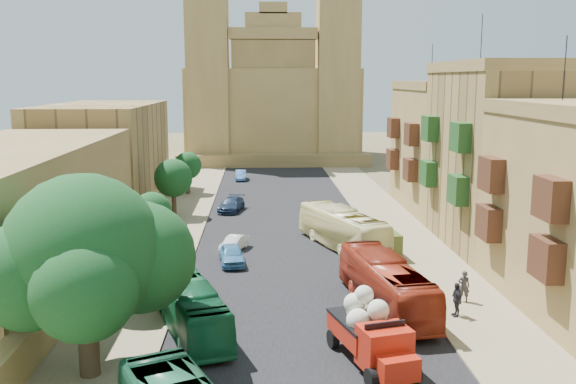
{
  "coord_description": "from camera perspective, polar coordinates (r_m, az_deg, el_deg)",
  "views": [
    {
      "loc": [
        -2.22,
        -22.05,
        12.5
      ],
      "look_at": [
        0.0,
        26.0,
        4.0
      ],
      "focal_mm": 40.0,
      "sensor_mm": 36.0,
      "label": 1
    }
  ],
  "objects": [
    {
      "name": "car_dkblue",
      "position": [
        61.52,
        -5.05,
        -1.12
      ],
      "size": [
        2.78,
        4.83,
        1.32
      ],
      "primitive_type": "imported",
      "rotation": [
        0.0,
        0.0,
        -0.22
      ],
      "color": "#172845",
      "rests_on": "ground"
    },
    {
      "name": "kerb_east",
      "position": [
        54.31,
        7.21,
        -3.3
      ],
      "size": [
        0.25,
        140.0,
        0.12
      ],
      "primitive_type": "cube",
      "color": "#837456",
      "rests_on": "ground"
    },
    {
      "name": "car_white_a",
      "position": [
        47.62,
        -4.81,
        -4.57
      ],
      "size": [
        2.28,
        3.44,
        1.07
      ],
      "primitive_type": "imported",
      "rotation": [
        0.0,
        0.0,
        -0.39
      ],
      "color": "silver",
      "rests_on": "ground"
    },
    {
      "name": "west_building_mid",
      "position": [
        68.33,
        -16.01,
        3.33
      ],
      "size": [
        10.0,
        22.0,
        10.0
      ],
      "primitive_type": "cube",
      "color": "olive",
      "rests_on": "ground"
    },
    {
      "name": "church",
      "position": [
        100.74,
        -1.39,
        8.32
      ],
      "size": [
        28.0,
        22.5,
        36.3
      ],
      "color": "olive",
      "rests_on": "ground"
    },
    {
      "name": "car_blue_a",
      "position": [
        44.13,
        -5.02,
        -5.57
      ],
      "size": [
        2.06,
        4.1,
        1.34
      ],
      "primitive_type": "imported",
      "rotation": [
        0.0,
        0.0,
        0.13
      ],
      "color": "teal",
      "rests_on": "ground"
    },
    {
      "name": "sidewalk_west",
      "position": [
        54.03,
        -10.33,
        -3.52
      ],
      "size": [
        5.0,
        140.0,
        0.01
      ],
      "primitive_type": "cube",
      "color": "#837456",
      "rests_on": "ground"
    },
    {
      "name": "townhouse_d",
      "position": [
        64.01,
        13.89,
        4.04
      ],
      "size": [
        9.0,
        14.0,
        15.9
      ],
      "color": "olive",
      "rests_on": "ground"
    },
    {
      "name": "red_truck",
      "position": [
        29.18,
        7.44,
        -12.27
      ],
      "size": [
        3.53,
        6.06,
        3.35
      ],
      "color": "#B51E0D",
      "rests_on": "ground"
    },
    {
      "name": "car_blue_b",
      "position": [
        80.48,
        -4.23,
        1.5
      ],
      "size": [
        1.4,
        3.76,
        1.23
      ],
      "primitive_type": "imported",
      "rotation": [
        0.0,
        0.0,
        0.03
      ],
      "color": "#3F75B8",
      "rests_on": "ground"
    },
    {
      "name": "kerb_west",
      "position": [
        53.73,
        -7.69,
        -3.46
      ],
      "size": [
        0.25,
        140.0,
        0.12
      ],
      "primitive_type": "cube",
      "color": "#837456",
      "rests_on": "ground"
    },
    {
      "name": "street_tree_d",
      "position": [
        71.11,
        -8.91,
        2.32
      ],
      "size": [
        3.03,
        3.03,
        4.66
      ],
      "color": "#362A1B",
      "rests_on": "ground"
    },
    {
      "name": "pedestrian_a",
      "position": [
        38.06,
        15.36,
        -8.08
      ],
      "size": [
        0.73,
        0.55,
        1.82
      ],
      "primitive_type": "imported",
      "rotation": [
        0.0,
        0.0,
        2.96
      ],
      "color": "#2E2C2F",
      "rests_on": "ground"
    },
    {
      "name": "sidewalk_east",
      "position": [
        54.8,
        9.79,
        -3.31
      ],
      "size": [
        5.0,
        140.0,
        0.01
      ],
      "primitive_type": "cube",
      "color": "#837456",
      "rests_on": "ground"
    },
    {
      "name": "west_building_low",
      "position": [
        43.84,
        -23.7,
        -1.75
      ],
      "size": [
        10.0,
        28.0,
        8.4
      ],
      "primitive_type": "cube",
      "color": "brown",
      "rests_on": "ground"
    },
    {
      "name": "car_cream",
      "position": [
        46.86,
        6.33,
        -4.78
      ],
      "size": [
        3.44,
        4.59,
        1.16
      ],
      "primitive_type": "imported",
      "rotation": [
        0.0,
        0.0,
        2.73
      ],
      "color": "#FAF8B1",
      "rests_on": "ground"
    },
    {
      "name": "pedestrian_c",
      "position": [
        35.72,
        14.75,
        -9.22
      ],
      "size": [
        0.56,
        1.13,
        1.86
      ],
      "primitive_type": "imported",
      "rotation": [
        0.0,
        0.0,
        4.81
      ],
      "color": "#302F37",
      "rests_on": "ground"
    },
    {
      "name": "street_tree_b",
      "position": [
        47.67,
        -11.99,
        -1.75
      ],
      "size": [
        2.88,
        2.88,
        4.43
      ],
      "color": "#362A1B",
      "rests_on": "ground"
    },
    {
      "name": "west_wall",
      "position": [
        44.82,
        -15.88,
        -5.37
      ],
      "size": [
        1.0,
        40.0,
        1.8
      ],
      "primitive_type": "cube",
      "color": "olive",
      "rests_on": "ground"
    },
    {
      "name": "street_tree_a",
      "position": [
        36.02,
        -15.08,
        -4.46
      ],
      "size": [
        3.6,
        3.6,
        5.54
      ],
      "color": "#362A1B",
      "rests_on": "ground"
    },
    {
      "name": "bus_cream_east",
      "position": [
        48.09,
        4.87,
        -3.27
      ],
      "size": [
        5.94,
        10.82,
        2.96
      ],
      "primitive_type": "imported",
      "rotation": [
        0.0,
        0.0,
        3.49
      ],
      "color": "#FDF2AE",
      "rests_on": "ground"
    },
    {
      "name": "street_tree_c",
      "position": [
        59.25,
        -10.16,
        1.22
      ],
      "size": [
        3.49,
        3.49,
        5.37
      ],
      "color": "#362A1B",
      "rests_on": "ground"
    },
    {
      "name": "bus_red_east",
      "position": [
        35.74,
        8.7,
        -8.13
      ],
      "size": [
        3.88,
        10.57,
        2.88
      ],
      "primitive_type": "imported",
      "rotation": [
        0.0,
        0.0,
        3.29
      ],
      "color": "maroon",
      "rests_on": "ground"
    },
    {
      "name": "bus_green_north",
      "position": [
        32.83,
        -8.68,
        -10.07
      ],
      "size": [
        4.92,
        9.45,
        2.57
      ],
      "primitive_type": "imported",
      "rotation": [
        0.0,
        0.0,
        0.32
      ],
      "color": "#135E35",
      "rests_on": "ground"
    },
    {
      "name": "olive_pickup",
      "position": [
        46.85,
        8.19,
        -4.43
      ],
      "size": [
        2.42,
        4.59,
        1.82
      ],
      "color": "#44531F",
      "rests_on": "ground"
    },
    {
      "name": "townhouse_c",
      "position": [
        50.75,
        18.39,
        3.18
      ],
      "size": [
        9.0,
        14.0,
        17.4
      ],
      "color": "olive",
      "rests_on": "ground"
    },
    {
      "name": "car_white_b",
      "position": [
        58.98,
        2.01,
        -1.58
      ],
      "size": [
        2.13,
        3.96,
        1.28
      ],
      "primitive_type": "imported",
      "rotation": [
        0.0,
        0.0,
        2.97
      ],
      "color": "white",
      "rests_on": "ground"
    },
    {
      "name": "road_surface",
      "position": [
        53.58,
        -0.2,
        -3.47
      ],
      "size": [
        14.0,
        140.0,
        0.01
      ],
      "primitive_type": "cube",
      "color": "black",
      "rests_on": "ground"
    },
    {
      "name": "ficus_tree",
      "position": [
        28.02,
        -17.53,
        -5.65
      ],
      "size": [
        8.73,
        8.03,
        8.73
      ],
      "color": "#362A1B",
      "rests_on": "ground"
    }
  ]
}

